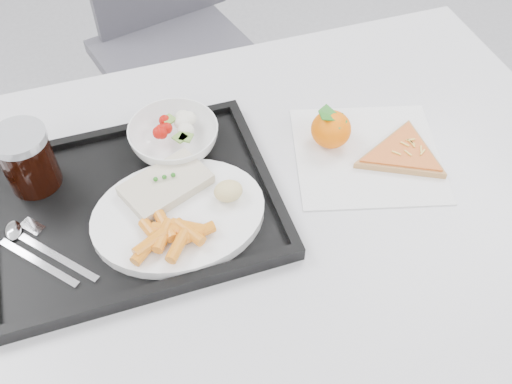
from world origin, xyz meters
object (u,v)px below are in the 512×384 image
Objects in this scene: pizza_slice at (403,153)px; dinner_plate at (179,215)px; table at (251,224)px; tangerine at (331,129)px; salad_bowl at (174,137)px; chair at (170,19)px; cola_glass at (27,158)px; tray at (134,206)px.

dinner_plate is at bearing -177.23° from pizza_slice.
tangerine reaches higher than table.
table is at bearing 5.82° from dinner_plate.
tangerine is at bearing 24.63° from table.
salad_bowl is 0.81× the size of pizza_slice.
chair reaches higher than table.
cola_glass reaches higher than salad_bowl.
cola_glass is at bearing 145.56° from tray.
table is at bearing -22.57° from cola_glass.
salad_bowl is at bearing 123.08° from table.
salad_bowl is 0.24m from cola_glass.
chair reaches higher than salad_bowl.
pizza_slice is (0.40, 0.02, -0.01)m from dinner_plate.
tray reaches higher than table.
dinner_plate is at bearing -100.27° from chair.
tangerine is at bearing -13.35° from salad_bowl.
table is 11.11× the size of cola_glass.
cola_glass is at bearing -116.20° from chair.
chair is at bearing 79.88° from salad_bowl.
table is 0.20m from salad_bowl.
pizza_slice is (0.60, -0.13, -0.06)m from cola_glass.
chair is 2.07× the size of tray.
cola_glass is 0.57× the size of pizza_slice.
tray is at bearing -105.01° from chair.
table is 0.21m from tangerine.
tray is 0.18m from cola_glass.
table is 0.15m from dinner_plate.
chair reaches higher than pizza_slice.
cola_glass reaches higher than table.
tray is 5.88× the size of tangerine.
dinner_plate is at bearing -174.18° from table.
dinner_plate is 0.40m from pizza_slice.
tray is at bearing 168.07° from table.
tray is 2.39× the size of pizza_slice.
salad_bowl reaches higher than pizza_slice.
salad_bowl reaches higher than table.
salad_bowl is 0.39m from pizza_slice.
table is at bearing -56.92° from salad_bowl.
salad_bowl is at bearing -100.12° from chair.
tray is at bearing 140.91° from dinner_plate.
pizza_slice is (0.11, -0.07, -0.02)m from tangerine.
tangerine is (0.29, 0.09, 0.01)m from dinner_plate.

